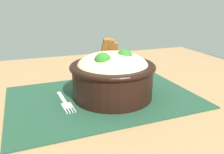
{
  "coord_description": "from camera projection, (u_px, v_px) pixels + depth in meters",
  "views": [
    {
      "loc": [
        0.18,
        0.5,
        0.97
      ],
      "look_at": [
        0.0,
        0.01,
        0.8
      ],
      "focal_mm": 37.31,
      "sensor_mm": 36.0,
      "label": 1
    }
  ],
  "objects": [
    {
      "name": "fork",
      "position": [
        65.0,
        103.0,
        0.53
      ],
      "size": [
        0.03,
        0.12,
        0.0
      ],
      "color": "silver",
      "rests_on": "placemat"
    },
    {
      "name": "table",
      "position": [
        112.0,
        121.0,
        0.6
      ],
      "size": [
        1.09,
        0.95,
        0.74
      ],
      "color": "#99754C",
      "rests_on": "ground_plane"
    },
    {
      "name": "placemat",
      "position": [
        103.0,
        97.0,
        0.57
      ],
      "size": [
        0.45,
        0.32,
        0.0
      ],
      "primitive_type": "cube",
      "rotation": [
        0.0,
        0.0,
        0.03
      ],
      "color": "#1E422D",
      "rests_on": "table"
    },
    {
      "name": "bowl",
      "position": [
        112.0,
        74.0,
        0.55
      ],
      "size": [
        0.22,
        0.22,
        0.14
      ],
      "color": "black",
      "rests_on": "placemat"
    }
  ]
}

